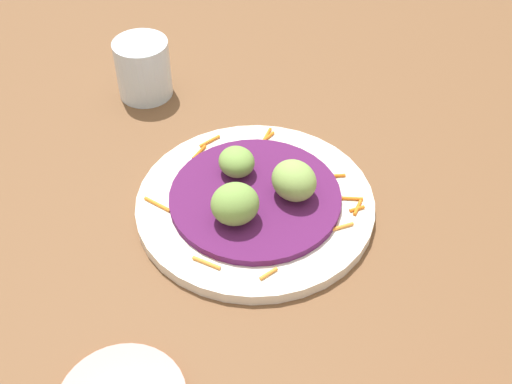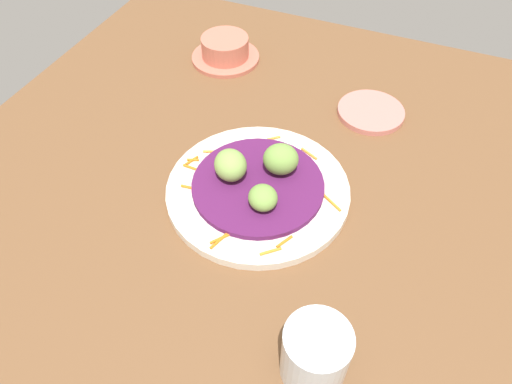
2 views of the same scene
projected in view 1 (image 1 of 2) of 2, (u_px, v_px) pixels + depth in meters
The scene contains 8 objects.
table_surface at pixel (230, 206), 80.14cm from camera, with size 110.00×110.00×2.00cm, color brown.
main_plate at pixel (255, 204), 77.92cm from camera, with size 27.90×27.90×1.43cm, color silver.
cabbage_bed at pixel (255, 197), 77.10cm from camera, with size 20.02×20.02×0.90cm, color #51194C.
carrot_garnish at pixel (267, 188), 78.58cm from camera, with size 24.94×25.63×0.40cm.
guac_scoop_left at pixel (237, 162), 78.33cm from camera, with size 4.48×4.19×3.37cm, color #759E47.
guac_scoop_center at pixel (235, 204), 72.43cm from camera, with size 5.37×4.99×4.66cm, color #759E47.
guac_scoop_right at pixel (294, 181), 75.21cm from camera, with size 4.83×5.47×4.50cm, color #84A851.
water_glass at pixel (143, 69), 92.02cm from camera, with size 7.59×7.59×8.25cm, color silver.
Camera 1 is at (55.96, 4.81, 58.28)cm, focal length 46.60 mm.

